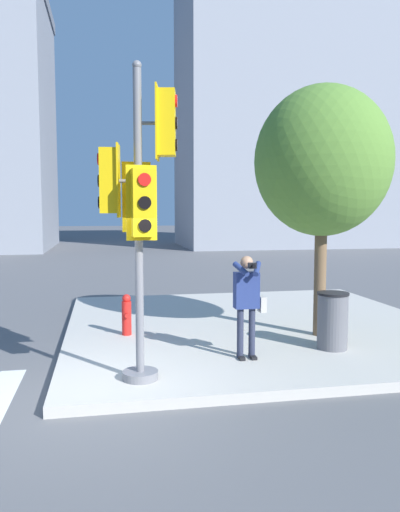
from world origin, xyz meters
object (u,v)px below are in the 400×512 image
person_photographer (247,297)px  traffic_signal_pole (139,199)px  fire_hydrant (127,315)px  trash_bin (333,320)px  street_tree (323,162)px

person_photographer → traffic_signal_pole: bearing=-158.4°
fire_hydrant → trash_bin: bearing=-25.4°
traffic_signal_pole → trash_bin: 4.17m
person_photographer → fire_hydrant: (-1.89, 1.94, -0.62)m
street_tree → fire_hydrant: street_tree is taller
street_tree → trash_bin: (-0.18, -0.95, -2.87)m
person_photographer → fire_hydrant: bearing=134.3°
trash_bin → person_photographer: bearing=-171.0°
trash_bin → traffic_signal_pole: bearing=-164.2°
fire_hydrant → trash_bin: trash_bin is taller
fire_hydrant → street_tree: bearing=-11.1°
street_tree → fire_hydrant: (-3.72, 0.73, -2.97)m
person_photographer → street_tree: bearing=33.6°
traffic_signal_pole → fire_hydrant: bearing=91.6°
trash_bin → fire_hydrant: bearing=154.6°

